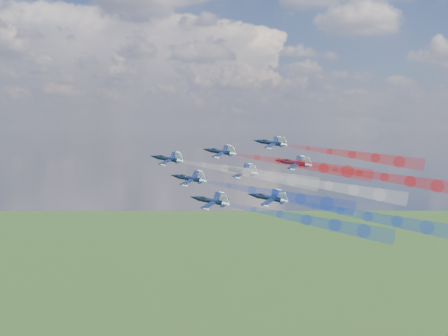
# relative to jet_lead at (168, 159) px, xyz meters

# --- Properties ---
(jet_lead) EXTENTS (15.02, 13.85, 8.12)m
(jet_lead) POSITION_rel_jet_lead_xyz_m (0.00, 0.00, 0.00)
(jet_lead) COLOR black
(trail_lead) EXTENTS (40.88, 19.95, 10.48)m
(trail_lead) POSITION_rel_jet_lead_xyz_m (24.62, -9.35, -3.28)
(trail_lead) COLOR white
(jet_inner_left) EXTENTS (15.02, 13.85, 8.12)m
(jet_inner_left) POSITION_rel_jet_lead_xyz_m (8.20, -11.19, -5.03)
(jet_inner_left) COLOR black
(trail_inner_left) EXTENTS (40.88, 19.95, 10.48)m
(trail_inner_left) POSITION_rel_jet_lead_xyz_m (32.83, -20.53, -8.32)
(trail_inner_left) COLOR blue
(jet_inner_right) EXTENTS (15.02, 13.85, 8.12)m
(jet_inner_right) POSITION_rel_jet_lead_xyz_m (15.92, 5.66, 1.99)
(jet_inner_right) COLOR black
(trail_inner_right) EXTENTS (40.88, 19.95, 10.48)m
(trail_inner_right) POSITION_rel_jet_lead_xyz_m (40.55, -3.69, -1.30)
(trail_inner_right) COLOR red
(jet_outer_left) EXTENTS (15.02, 13.85, 8.12)m
(jet_outer_left) POSITION_rel_jet_lead_xyz_m (15.46, -23.51, -9.87)
(jet_outer_left) COLOR black
(trail_outer_left) EXTENTS (40.88, 19.95, 10.48)m
(trail_outer_left) POSITION_rel_jet_lead_xyz_m (40.08, -32.86, -13.16)
(trail_outer_left) COLOR blue
(jet_center_third) EXTENTS (15.02, 13.85, 8.12)m
(jet_center_third) POSITION_rel_jet_lead_xyz_m (22.82, -5.69, -3.23)
(jet_center_third) COLOR black
(trail_center_third) EXTENTS (40.88, 19.95, 10.48)m
(trail_center_third) POSITION_rel_jet_lead_xyz_m (47.44, -15.04, -6.51)
(trail_center_third) COLOR white
(jet_outer_right) EXTENTS (15.02, 13.85, 8.12)m
(jet_outer_right) POSITION_rel_jet_lead_xyz_m (32.10, 11.99, 4.67)
(jet_outer_right) COLOR black
(trail_outer_right) EXTENTS (40.88, 19.95, 10.48)m
(trail_outer_right) POSITION_rel_jet_lead_xyz_m (56.72, 2.64, 1.38)
(trail_outer_right) COLOR red
(jet_rear_left) EXTENTS (15.02, 13.85, 8.12)m
(jet_rear_left) POSITION_rel_jet_lead_xyz_m (30.99, -20.59, -9.33)
(jet_rear_left) COLOR black
(trail_rear_left) EXTENTS (40.88, 19.95, 10.48)m
(trail_rear_left) POSITION_rel_jet_lead_xyz_m (55.61, -29.94, -12.61)
(trail_rear_left) COLOR blue
(jet_rear_right) EXTENTS (15.02, 13.85, 8.12)m
(jet_rear_right) POSITION_rel_jet_lead_xyz_m (38.76, -2.74, -0.95)
(jet_rear_right) COLOR black
(trail_rear_right) EXTENTS (40.88, 19.95, 10.48)m
(trail_rear_right) POSITION_rel_jet_lead_xyz_m (63.38, -12.09, -4.24)
(trail_rear_right) COLOR red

